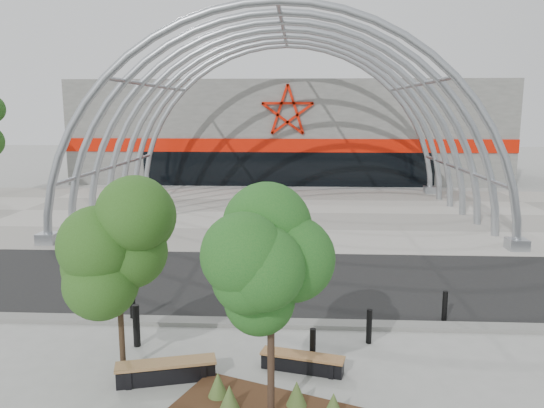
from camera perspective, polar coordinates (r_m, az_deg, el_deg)
name	(u,v)px	position (r m, az deg, el deg)	size (l,w,h in m)	color
ground	(264,321)	(15.07, -0.82, -12.52)	(140.00, 140.00, 0.00)	gray
road	(271,281)	(18.34, -0.08, -8.27)	(140.00, 7.00, 0.02)	black
forecourt	(283,213)	(29.95, 1.15, -0.95)	(60.00, 17.00, 0.04)	gray
kerb	(264,323)	(14.82, -0.88, -12.68)	(60.00, 0.50, 0.12)	slate
arena_building	(289,130)	(47.36, 1.89, 8.00)	(34.00, 15.24, 8.00)	#63635E
vault_canopy	(283,213)	(29.95, 1.15, -0.96)	(20.80, 15.80, 20.36)	#999EA4
street_tree_0	(117,249)	(11.92, -16.33, -4.63)	(1.74, 1.74, 3.97)	black
street_tree_1	(271,274)	(9.65, -0.12, -7.53)	(1.70, 1.70, 4.02)	black
bench_0	(166,372)	(12.24, -11.30, -17.27)	(2.19, 1.00, 0.45)	black
bench_1	(302,363)	(12.46, 3.28, -16.68)	(1.93, 0.86, 0.40)	black
bollard_0	(133,305)	(15.38, -14.77, -10.42)	(0.16, 0.16, 0.99)	black
bollard_1	(136,326)	(13.86, -14.38, -12.56)	(0.17, 0.17, 1.07)	black
bollard_2	(313,347)	(12.62, 4.40, -15.08)	(0.14, 0.14, 0.88)	black
bollard_3	(369,326)	(13.86, 10.40, -12.82)	(0.14, 0.14, 0.89)	black
bollard_4	(445,306)	(15.67, 18.08, -10.43)	(0.14, 0.14, 0.88)	black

